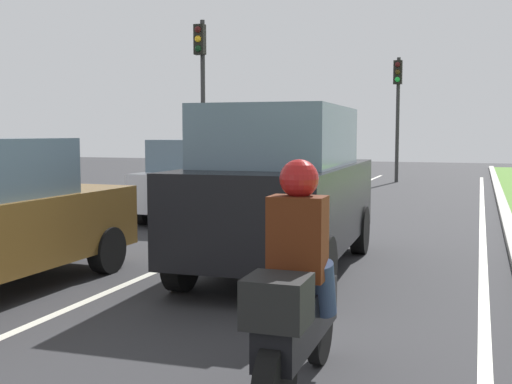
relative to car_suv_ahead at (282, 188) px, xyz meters
name	(u,v)px	position (x,y,z in m)	size (l,w,h in m)	color
ground_plane	(304,223)	(-0.92, 4.59, -1.17)	(60.00, 60.00, 0.00)	#2D2D30
lane_line_center	(273,222)	(-1.62, 4.59, -1.16)	(0.12, 32.00, 0.01)	silver
lane_line_right_edge	(483,232)	(2.68, 4.59, -1.16)	(0.12, 32.00, 0.01)	silver
curb_right	(510,230)	(3.18, 4.59, -1.11)	(0.24, 48.00, 0.12)	#9E9B93
car_suv_ahead	(282,188)	(0.00, 0.00, 0.00)	(2.12, 4.57, 2.28)	black
car_hatchback_far	(200,180)	(-3.27, 4.44, -0.28)	(1.76, 3.71, 1.78)	silver
motorcycle	(297,322)	(1.38, -4.11, -0.60)	(0.41, 1.90, 1.01)	black
rider_person	(299,236)	(1.38, -4.06, 0.02)	(0.50, 0.40, 1.16)	#4C1E0C
traffic_light_overhead_left	(201,76)	(-5.51, 9.48, 2.48)	(0.32, 0.50, 5.35)	#2D2D2D
traffic_light_far_median	(398,97)	(-0.49, 16.71, 2.15)	(0.32, 0.50, 4.83)	#2D2D2D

